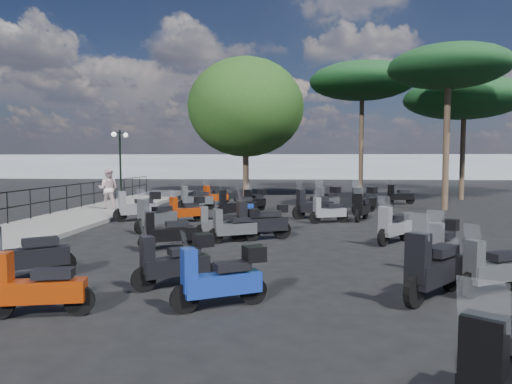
# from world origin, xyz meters

# --- Properties ---
(ground) EXTENTS (120.00, 120.00, 0.00)m
(ground) POSITION_xyz_m (0.00, 0.00, 0.00)
(ground) COLOR black
(ground) RESTS_ON ground
(sidewalk) EXTENTS (3.00, 30.00, 0.15)m
(sidewalk) POSITION_xyz_m (-6.50, 3.00, 0.07)
(sidewalk) COLOR #63605E
(sidewalk) RESTS_ON ground
(railing) EXTENTS (0.04, 26.04, 1.10)m
(railing) POSITION_xyz_m (-7.80, 2.80, 0.90)
(railing) COLOR black
(railing) RESTS_ON sidewalk
(lamp_post_2) EXTENTS (0.60, 1.03, 3.72)m
(lamp_post_2) POSITION_xyz_m (-7.25, 9.70, 2.27)
(lamp_post_2) COLOR black
(lamp_post_2) RESTS_ON sidewalk
(pedestrian_far) EXTENTS (0.93, 0.76, 1.78)m
(pedestrian_far) POSITION_xyz_m (-6.31, 5.69, 1.04)
(pedestrian_far) COLOR #C8AAAC
(pedestrian_far) RESTS_ON sidewalk
(scooter_0) EXTENTS (1.45, 1.17, 1.40)m
(scooter_0) POSITION_xyz_m (-3.35, -5.65, 0.48)
(scooter_0) COLOR black
(scooter_0) RESTS_ON ground
(scooter_1) EXTENTS (1.47, 0.86, 1.26)m
(scooter_1) POSITION_xyz_m (-1.45, -2.49, 0.44)
(scooter_1) COLOR black
(scooter_1) RESTS_ON ground
(scooter_2) EXTENTS (1.06, 1.52, 1.39)m
(scooter_2) POSITION_xyz_m (-2.61, 0.40, 0.48)
(scooter_2) COLOR black
(scooter_2) RESTS_ON ground
(scooter_3) EXTENTS (1.65, 1.08, 1.45)m
(scooter_3) POSITION_xyz_m (-4.02, 2.89, 0.54)
(scooter_3) COLOR black
(scooter_3) RESTS_ON ground
(scooter_4) EXTENTS (1.63, 1.04, 1.44)m
(scooter_4) POSITION_xyz_m (-2.63, 6.73, 0.50)
(scooter_4) COLOR black
(scooter_4) RESTS_ON ground
(scooter_5) EXTENTS (1.29, 1.20, 1.32)m
(scooter_5) POSITION_xyz_m (-2.11, 9.00, 0.46)
(scooter_5) COLOR black
(scooter_5) RESTS_ON ground
(scooter_6) EXTENTS (1.54, 0.58, 1.24)m
(scooter_6) POSITION_xyz_m (-2.02, -7.58, 0.43)
(scooter_6) COLOR black
(scooter_6) RESTS_ON ground
(scooter_7) EXTENTS (1.44, 0.89, 1.25)m
(scooter_7) POSITION_xyz_m (0.60, -6.99, 0.47)
(scooter_7) COLOR black
(scooter_7) RESTS_ON ground
(scooter_8) EXTENTS (1.41, 0.86, 1.22)m
(scooter_8) POSITION_xyz_m (0.15, -1.31, 0.46)
(scooter_8) COLOR black
(scooter_8) RESTS_ON ground
(scooter_9) EXTENTS (1.74, 0.90, 1.45)m
(scooter_9) POSITION_xyz_m (0.81, -0.92, 0.50)
(scooter_9) COLOR black
(scooter_9) RESTS_ON ground
(scooter_10) EXTENTS (1.28, 1.12, 1.24)m
(scooter_10) POSITION_xyz_m (-2.12, 2.57, 0.47)
(scooter_10) COLOR black
(scooter_10) RESTS_ON ground
(scooter_11) EXTENTS (0.97, 1.50, 1.31)m
(scooter_11) POSITION_xyz_m (0.15, 6.21, 0.49)
(scooter_11) COLOR black
(scooter_11) RESTS_ON ground
(scooter_12) EXTENTS (1.36, 1.01, 1.24)m
(scooter_12) POSITION_xyz_m (-0.40, -5.87, 0.47)
(scooter_12) COLOR black
(scooter_12) RESTS_ON ground
(scooter_13) EXTENTS (1.48, 0.67, 1.21)m
(scooter_13) POSITION_xyz_m (-0.41, -0.62, 0.42)
(scooter_13) COLOR black
(scooter_13) RESTS_ON ground
(scooter_14) EXTENTS (1.49, 0.57, 1.20)m
(scooter_14) POSITION_xyz_m (0.93, 0.24, 0.45)
(scooter_14) COLOR black
(scooter_14) RESTS_ON ground
(scooter_15) EXTENTS (1.78, 0.86, 1.47)m
(scooter_15) POSITION_xyz_m (-0.40, 3.68, 0.51)
(scooter_15) COLOR black
(scooter_15) RESTS_ON ground
(scooter_16) EXTENTS (1.15, 1.48, 1.40)m
(scooter_16) POSITION_xyz_m (3.45, -9.91, 0.49)
(scooter_16) COLOR black
(scooter_16) RESTS_ON ground
(scooter_17) EXTENTS (1.34, 1.46, 1.49)m
(scooter_17) POSITION_xyz_m (4.02, -6.29, 0.52)
(scooter_17) COLOR black
(scooter_17) RESTS_ON ground
(scooter_18) EXTENTS (1.03, 1.42, 1.28)m
(scooter_18) POSITION_xyz_m (4.96, -3.90, 0.48)
(scooter_18) COLOR black
(scooter_18) RESTS_ON ground
(scooter_19) EXTENTS (1.46, 0.73, 1.22)m
(scooter_19) POSITION_xyz_m (3.08, 2.86, 0.42)
(scooter_19) COLOR black
(scooter_19) RESTS_ON ground
(scooter_20) EXTENTS (1.74, 0.99, 1.49)m
(scooter_20) POSITION_xyz_m (2.60, 4.07, 0.52)
(scooter_20) COLOR black
(scooter_20) RESTS_ON ground
(scooter_21) EXTENTS (1.25, 1.54, 1.45)m
(scooter_21) POSITION_xyz_m (3.35, 6.40, 0.55)
(scooter_21) COLOR black
(scooter_21) RESTS_ON ground
(scooter_23) EXTENTS (1.42, 0.87, 1.24)m
(scooter_23) POSITION_xyz_m (5.12, -5.92, 0.43)
(scooter_23) COLOR black
(scooter_23) RESTS_ON ground
(scooter_24) EXTENTS (1.18, 1.36, 1.35)m
(scooter_24) POSITION_xyz_m (4.54, -1.18, 0.47)
(scooter_24) COLOR black
(scooter_24) RESTS_ON ground
(scooter_25) EXTENTS (0.86, 1.63, 1.37)m
(scooter_25) POSITION_xyz_m (4.41, 3.58, 0.48)
(scooter_25) COLOR black
(scooter_25) RESTS_ON ground
(scooter_26) EXTENTS (1.31, 1.51, 1.45)m
(scooter_26) POSITION_xyz_m (4.94, 6.21, 0.55)
(scooter_26) COLOR black
(scooter_26) RESTS_ON ground
(scooter_27) EXTENTS (1.63, 0.72, 1.33)m
(scooter_27) POSITION_xyz_m (7.36, 10.11, 0.46)
(scooter_27) COLOR black
(scooter_27) RESTS_ON ground
(broadleaf_tree) EXTENTS (6.82, 6.82, 8.29)m
(broadleaf_tree) POSITION_xyz_m (-0.90, 13.06, 5.38)
(broadleaf_tree) COLOR #38281E
(broadleaf_tree) RESTS_ON ground
(pine_0) EXTENTS (6.67, 6.67, 8.45)m
(pine_0) POSITION_xyz_m (6.26, 15.79, 7.27)
(pine_0) COLOR #38281E
(pine_0) RESTS_ON ground
(pine_1) EXTENTS (6.78, 6.78, 7.03)m
(pine_1) POSITION_xyz_m (11.69, 13.41, 5.83)
(pine_1) COLOR #38281E
(pine_1) RESTS_ON ground
(pine_2) EXTENTS (6.65, 6.65, 7.27)m
(pine_2) POSITION_xyz_m (-1.64, 20.02, 6.10)
(pine_2) COLOR #38281E
(pine_2) RESTS_ON ground
(pine_3) EXTENTS (5.40, 5.40, 7.47)m
(pine_3) POSITION_xyz_m (8.85, 7.69, 6.49)
(pine_3) COLOR #38281E
(pine_3) RESTS_ON ground
(distant_hills) EXTENTS (70.00, 8.00, 3.00)m
(distant_hills) POSITION_xyz_m (0.00, 45.00, 1.50)
(distant_hills) COLOR gray
(distant_hills) RESTS_ON ground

